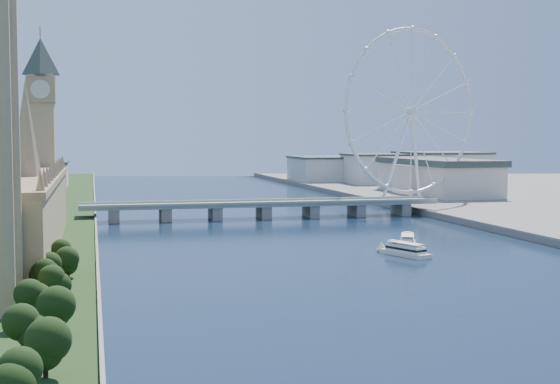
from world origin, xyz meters
name	(u,v)px	position (x,y,z in m)	size (l,w,h in m)	color
ground	(531,343)	(0.00, 0.00, 0.00)	(2000.00, 2000.00, 0.00)	#192B46
tree_row	(50,296)	(-113.00, 42.00, 8.38)	(7.92, 151.92, 18.68)	black
parliament_range	(28,212)	(-128.00, 170.00, 18.48)	(24.00, 200.00, 70.00)	tan
big_ben	(42,106)	(-128.00, 278.00, 66.57)	(20.02, 20.02, 110.00)	tan
westminster_bridge	(264,207)	(0.00, 300.00, 6.63)	(220.00, 22.00, 9.50)	gray
london_eye	(411,112)	(119.98, 355.08, 67.52)	(113.60, 39.12, 124.30)	silver
county_hall	(436,197)	(175.00, 430.00, 0.00)	(54.00, 144.00, 35.00)	beige
city_skyline	(245,172)	(39.22, 560.08, 16.96)	(505.00, 280.00, 32.00)	beige
tour_boat_near	(405,256)	(24.68, 136.17, 0.00)	(6.96, 27.37, 6.02)	silver
tour_boat_far	(407,247)	(35.69, 160.18, 0.00)	(7.15, 28.07, 6.18)	silver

